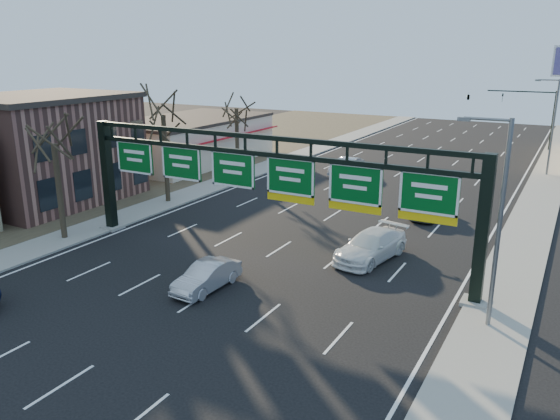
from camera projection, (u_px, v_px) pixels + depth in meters
The scene contains 18 objects.
ground at pixel (171, 317), 24.49m from camera, with size 160.00×160.00×0.00m, color black.
sidewalk_left at pixel (206, 188), 47.21m from camera, with size 3.00×120.00×0.12m, color gray.
sidewalk_right at pixel (527, 235), 35.29m from camera, with size 3.00×120.00×0.12m, color gray.
dirt_strip_left at pixel (104, 174), 52.91m from camera, with size 21.00×120.00×0.06m, color #473D2B.
lane_markings at pixel (343, 209), 41.26m from camera, with size 21.60×120.00×0.01m, color white.
sign_gantry at pixel (264, 181), 29.82m from camera, with size 24.60×1.20×7.20m.
brick_block at pixel (45, 148), 42.56m from camera, with size 10.40×12.40×8.30m.
cream_strip at pixel (190, 140), 58.16m from camera, with size 10.90×18.40×4.70m.
tree_gantry at pixel (52, 127), 32.64m from camera, with size 3.60×3.60×8.48m.
tree_mid at pixel (162, 101), 40.82m from camera, with size 3.60×3.60×9.24m.
tree_far at pixel (236, 97), 49.32m from camera, with size 3.60×3.60×8.86m.
streetlight_near at pixel (497, 214), 22.28m from camera, with size 2.15×0.22×9.00m.
streetlight_far at pixel (552, 122), 50.81m from camera, with size 2.15×0.22×9.00m.
traffic_signal_mast at pixel (499, 102), 66.43m from camera, with size 10.16×0.54×7.00m.
car_silver_sedan at pixel (207, 276), 27.20m from camera, with size 1.44×4.13×1.36m, color #B2B2B7.
car_white_wagon at pixel (371, 246), 31.09m from camera, with size 2.26×5.56×1.61m, color white.
car_grey_far at pixel (428, 208), 38.90m from camera, with size 1.68×4.18×1.42m, color #383A3C.
car_silver_distant at pixel (346, 167), 52.25m from camera, with size 1.70×4.88×1.61m, color silver.
Camera 1 is at (15.05, -16.97, 11.52)m, focal length 35.00 mm.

